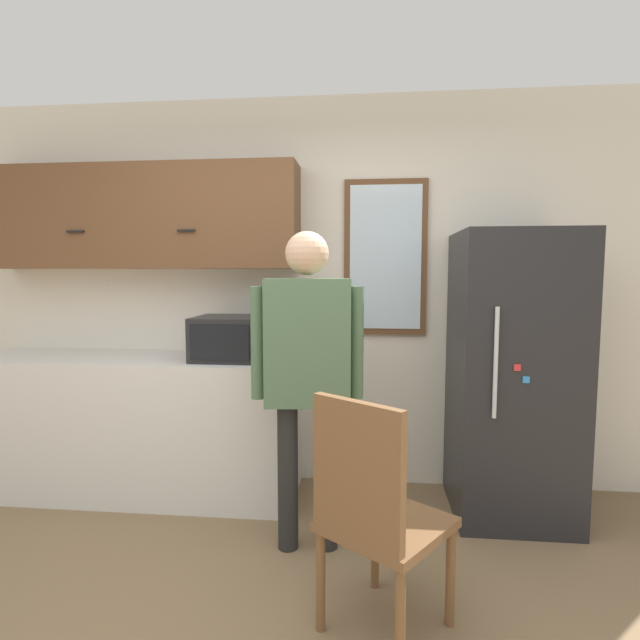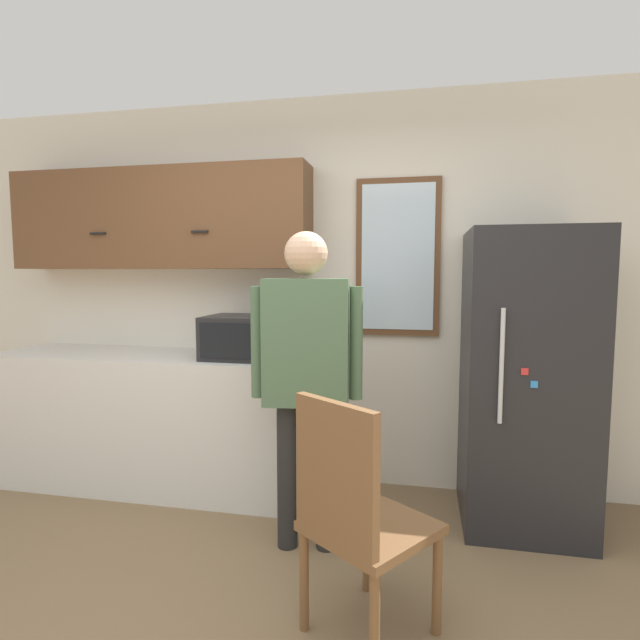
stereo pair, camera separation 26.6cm
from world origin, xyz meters
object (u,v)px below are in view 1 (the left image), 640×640
(person, at_px, (307,358))
(microwave, at_px, (236,338))
(chair, at_px, (374,509))
(refrigerator, at_px, (512,375))

(person, bearing_deg, microwave, 126.67)
(person, xyz_separation_m, chair, (0.35, -0.65, -0.49))
(refrigerator, bearing_deg, chair, -125.23)
(person, bearing_deg, chair, -68.43)
(microwave, relative_size, chair, 0.52)
(person, distance_m, chair, 0.89)
(refrigerator, bearing_deg, person, -155.48)
(microwave, bearing_deg, chair, -53.88)
(person, height_order, chair, person)
(refrigerator, height_order, chair, refrigerator)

